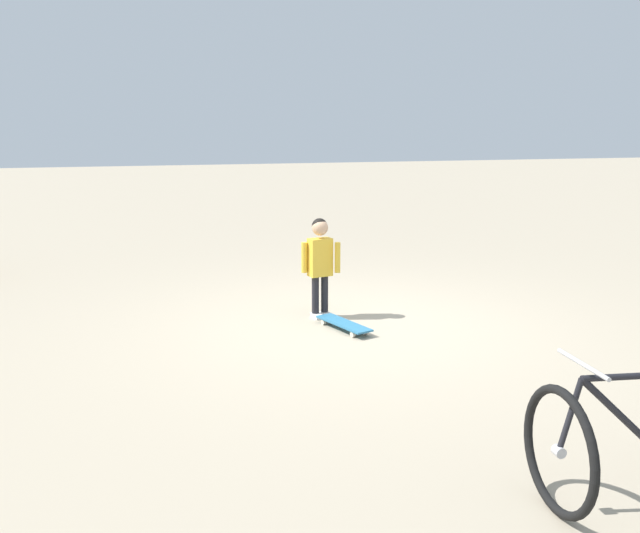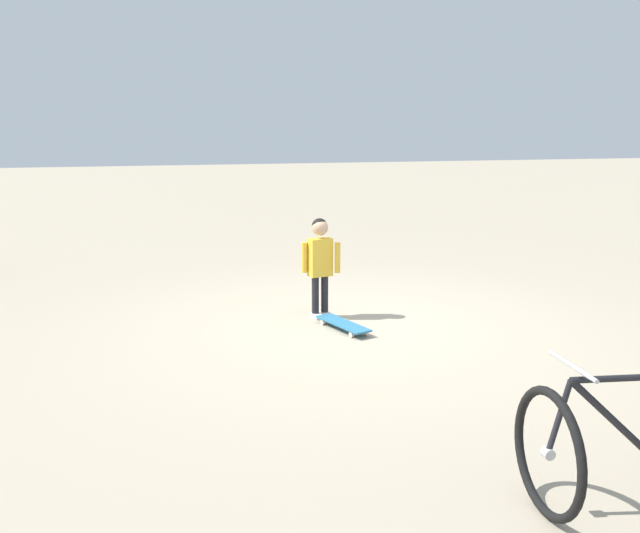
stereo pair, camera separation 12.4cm
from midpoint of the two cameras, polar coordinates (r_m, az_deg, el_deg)
ground_plane at (r=7.25m, az=3.56°, el=-4.82°), size 50.00×50.00×0.00m
child_person at (r=7.41m, az=0.48°, el=0.80°), size 0.40×0.22×1.06m
skateboard at (r=7.11m, az=2.37°, el=-4.65°), size 0.42×0.74×0.07m
bicycle_mid at (r=4.32m, az=24.79°, el=-12.60°), size 1.10×0.75×0.85m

